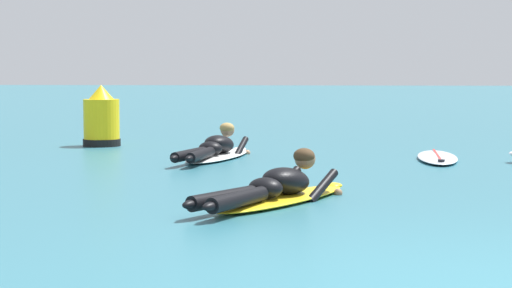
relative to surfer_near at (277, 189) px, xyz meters
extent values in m
plane|color=#2D6B7A|center=(1.59, 6.55, -0.14)|extent=(120.00, 120.00, 0.00)
ellipsoid|color=yellow|center=(0.05, 0.10, -0.10)|extent=(1.46, 2.18, 0.07)
ellipsoid|color=yellow|center=(0.53, 1.03, -0.09)|extent=(0.25, 0.26, 0.06)
ellipsoid|color=black|center=(0.07, 0.14, 0.06)|extent=(0.65, 0.75, 0.34)
ellipsoid|color=black|center=(-0.10, -0.19, 0.03)|extent=(0.43, 0.40, 0.20)
cylinder|color=black|center=(-0.44, -0.67, 0.00)|extent=(0.56, 0.82, 0.14)
ellipsoid|color=black|center=(-0.66, -1.05, 0.00)|extent=(0.19, 0.24, 0.08)
cylinder|color=black|center=(-0.30, -0.75, 0.00)|extent=(0.48, 0.85, 0.14)
ellipsoid|color=black|center=(-0.47, -1.14, 0.00)|extent=(0.19, 0.24, 0.08)
cylinder|color=black|center=(0.04, 0.56, -0.02)|extent=(0.33, 0.53, 0.32)
sphere|color=#8C6647|center=(0.21, 0.88, -0.12)|extent=(0.09, 0.09, 0.09)
cylinder|color=black|center=(0.42, 0.34, -0.02)|extent=(0.33, 0.53, 0.32)
sphere|color=#8C6647|center=(0.58, 0.64, -0.12)|extent=(0.09, 0.09, 0.09)
sphere|color=#8C6647|center=(0.25, 0.48, 0.24)|extent=(0.21, 0.21, 0.21)
ellipsoid|color=#47331E|center=(0.24, 0.46, 0.27)|extent=(0.29, 0.28, 0.16)
ellipsoid|color=white|center=(-1.14, 4.30, -0.10)|extent=(0.99, 2.26, 0.07)
ellipsoid|color=white|center=(-0.94, 5.32, -0.09)|extent=(0.24, 0.24, 0.06)
ellipsoid|color=black|center=(-1.13, 4.35, 0.06)|extent=(0.52, 0.73, 0.35)
ellipsoid|color=black|center=(-1.21, 3.97, 0.03)|extent=(0.39, 0.34, 0.20)
cylinder|color=black|center=(-1.40, 3.37, 0.00)|extent=(0.37, 0.95, 0.14)
ellipsoid|color=black|center=(-1.52, 2.91, 0.00)|extent=(0.14, 0.24, 0.08)
cylinder|color=black|center=(-1.25, 3.34, 0.00)|extent=(0.26, 0.95, 0.14)
ellipsoid|color=black|center=(-1.31, 2.87, 0.00)|extent=(0.14, 0.24, 0.08)
cylinder|color=black|center=(-1.28, 4.75, -0.02)|extent=(0.19, 0.55, 0.32)
sphere|color=tan|center=(-1.21, 5.11, -0.12)|extent=(0.09, 0.09, 0.09)
cylinder|color=black|center=(-0.85, 4.65, -0.02)|extent=(0.19, 0.55, 0.32)
sphere|color=tan|center=(-0.78, 4.98, -0.12)|extent=(0.09, 0.09, 0.09)
sphere|color=tan|center=(-1.06, 4.73, 0.24)|extent=(0.21, 0.21, 0.21)
ellipsoid|color=#AD894C|center=(-1.06, 4.71, 0.27)|extent=(0.25, 0.24, 0.16)
ellipsoid|color=silver|center=(1.99, 4.39, -0.10)|extent=(0.64, 2.08, 0.07)
cube|color=red|center=(1.99, 4.39, -0.07)|extent=(0.11, 1.75, 0.01)
cone|color=black|center=(1.95, 3.54, -0.13)|extent=(0.10, 0.10, 0.16)
cylinder|color=yellow|center=(-3.36, 6.21, 0.25)|extent=(0.60, 0.60, 0.78)
cone|color=yellow|center=(-3.36, 6.21, 0.76)|extent=(0.42, 0.42, 0.24)
cylinder|color=black|center=(-3.36, 6.21, -0.08)|extent=(0.63, 0.63, 0.12)
camera|label=1|loc=(0.56, -8.45, 1.13)|focal=62.91mm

